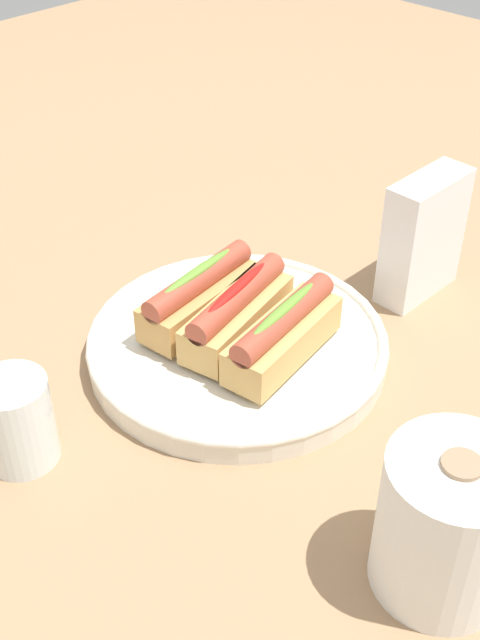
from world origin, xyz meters
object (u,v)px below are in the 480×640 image
at_px(hotdog_side, 283,334).
at_px(napkin_box, 423,237).
at_px(hotdog_back, 240,314).
at_px(water_glass, 17,424).
at_px(hotdog_front, 199,295).
at_px(paper_towel_roll, 448,524).
at_px(serving_bowl, 240,345).

xyz_separation_m(hotdog_side, napkin_box, (-0.23, 0.01, 0.02)).
relative_size(hotdog_back, hotdog_side, 1.01).
bearing_deg(hotdog_back, water_glass, -10.18).
relative_size(hotdog_front, hotdog_back, 0.98).
distance_m(hotdog_front, paper_towel_roll, 0.37).
relative_size(hotdog_front, paper_towel_roll, 1.15).
distance_m(hotdog_back, water_glass, 0.25).
xyz_separation_m(water_glass, napkin_box, (-0.48, 0.11, 0.03)).
relative_size(serving_bowl, paper_towel_roll, 2.41).
bearing_deg(paper_towel_roll, hotdog_side, -110.25).
bearing_deg(serving_bowl, napkin_box, 165.34).
relative_size(serving_bowl, water_glass, 3.58).
xyz_separation_m(water_glass, paper_towel_roll, (-0.16, 0.35, 0.02)).
bearing_deg(hotdog_front, water_glass, 2.53).
distance_m(hotdog_side, paper_towel_roll, 0.27).
distance_m(serving_bowl, hotdog_front, 0.07).
distance_m(serving_bowl, water_glass, 0.25).
distance_m(serving_bowl, napkin_box, 0.25).
relative_size(hotdog_side, water_glass, 1.73).
xyz_separation_m(paper_towel_roll, napkin_box, (-0.32, -0.24, 0.01)).
height_order(hotdog_side, paper_towel_roll, paper_towel_roll).
distance_m(serving_bowl, paper_towel_roll, 0.32).
bearing_deg(water_glass, hotdog_side, 158.64).
bearing_deg(napkin_box, serving_bowl, -13.94).
distance_m(hotdog_front, napkin_box, 0.27).
relative_size(hotdog_back, paper_towel_roll, 1.17).
xyz_separation_m(hotdog_back, hotdog_side, (-0.01, 0.05, 0.00)).
xyz_separation_m(serving_bowl, hotdog_back, (-0.00, -0.00, 0.04)).
height_order(hotdog_side, napkin_box, napkin_box).
relative_size(hotdog_front, napkin_box, 1.03).
xyz_separation_m(hotdog_front, water_glass, (0.24, 0.01, -0.02)).
xyz_separation_m(serving_bowl, water_glass, (0.25, -0.04, 0.02)).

